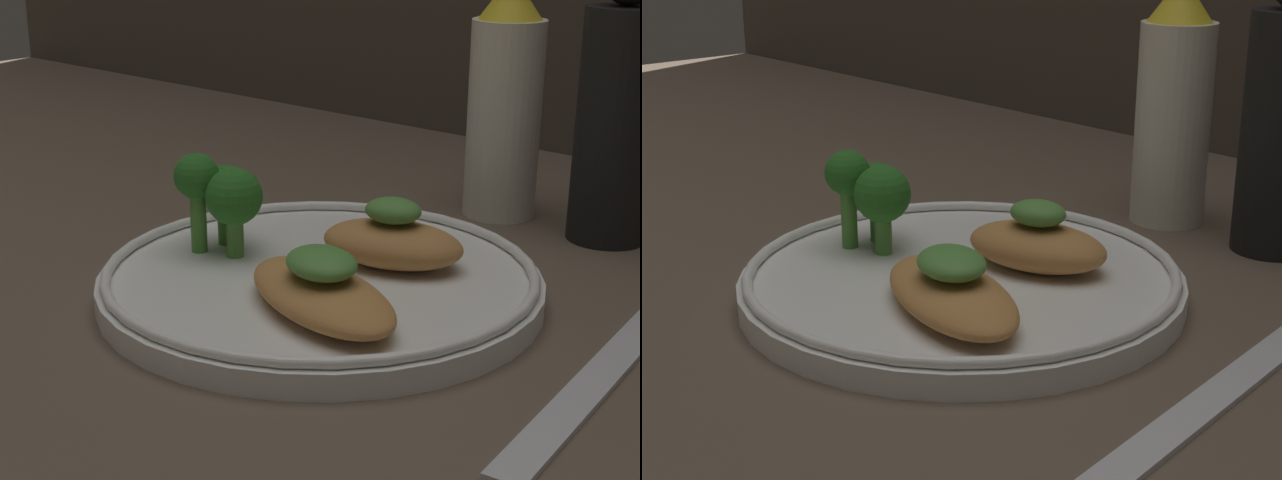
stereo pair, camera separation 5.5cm
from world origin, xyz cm
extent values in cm
cube|color=brown|center=(0.00, 0.00, -0.50)|extent=(180.00, 180.00, 1.00)
cylinder|color=white|center=(0.00, 0.00, 0.70)|extent=(25.17, 25.17, 1.40)
torus|color=white|center=(0.00, 0.00, 1.70)|extent=(24.57, 24.57, 0.60)
ellipsoid|color=#BC7F42|center=(3.86, -4.22, 2.42)|extent=(12.45, 8.71, 2.05)
ellipsoid|color=#518E3D|center=(3.86, -4.22, 4.18)|extent=(5.14, 4.61, 1.46)
ellipsoid|color=#BC7F42|center=(2.18, 3.83, 2.67)|extent=(9.54, 7.39, 2.55)
ellipsoid|color=#518E3D|center=(2.18, 3.83, 4.68)|extent=(3.92, 3.48, 1.47)
cylinder|color=#4C8E38|center=(-5.61, -1.23, 2.66)|extent=(1.02, 1.02, 2.52)
sphere|color=#286B23|center=(-5.61, -1.23, 5.11)|extent=(3.40, 3.40, 3.40)
cylinder|color=#4C8E38|center=(-7.67, -0.26, 2.71)|extent=(1.08, 1.08, 2.63)
sphere|color=#286B23|center=(-7.67, -0.26, 4.98)|extent=(2.73, 2.73, 2.73)
cylinder|color=#4C8E38|center=(-7.88, -2.07, 3.27)|extent=(0.97, 0.97, 3.74)
sphere|color=#286B23|center=(-7.88, -2.07, 6.10)|extent=(2.73, 2.73, 2.73)
cylinder|color=silver|center=(-0.68, 20.10, 6.89)|extent=(5.11, 5.11, 13.79)
cylinder|color=black|center=(7.57, 20.10, 7.61)|extent=(5.11, 5.11, 15.23)
cube|color=silver|center=(16.87, 0.22, 0.30)|extent=(4.12, 19.65, 0.60)
camera|label=1|loc=(34.44, -38.71, 21.54)|focal=55.00mm
camera|label=2|loc=(38.34, -34.85, 21.54)|focal=55.00mm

